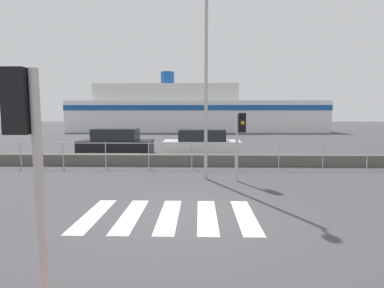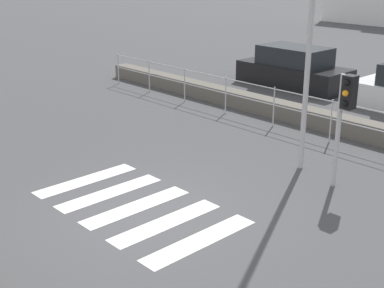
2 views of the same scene
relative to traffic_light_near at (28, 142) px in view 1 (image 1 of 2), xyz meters
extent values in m
plane|color=#424244|center=(1.50, 3.73, -2.11)|extent=(160.00, 160.00, 0.00)
cube|color=silver|center=(-0.70, 3.73, -2.11)|extent=(0.45, 2.40, 0.01)
cube|color=silver|center=(0.20, 3.73, -2.11)|extent=(0.45, 2.40, 0.01)
cube|color=silver|center=(1.10, 3.73, -2.11)|extent=(0.45, 2.40, 0.01)
cube|color=silver|center=(2.00, 3.73, -2.11)|extent=(0.45, 2.40, 0.01)
cube|color=silver|center=(2.90, 3.73, -2.11)|extent=(0.45, 2.40, 0.01)
cube|color=#605B54|center=(1.50, 10.68, -1.86)|extent=(21.00, 0.55, 0.50)
cylinder|color=#B2B2B5|center=(1.50, 9.80, -1.00)|extent=(18.90, 0.03, 0.03)
cylinder|color=#B2B2B5|center=(1.50, 9.80, -1.47)|extent=(18.90, 0.03, 0.03)
cylinder|color=#B2B2B5|center=(-6.06, 9.80, -1.53)|extent=(0.04, 0.04, 1.17)
cylinder|color=#B2B2B5|center=(-4.17, 9.80, -1.53)|extent=(0.04, 0.04, 1.17)
cylinder|color=#B2B2B5|center=(-2.28, 9.80, -1.53)|extent=(0.04, 0.04, 1.17)
cylinder|color=#B2B2B5|center=(-0.39, 9.80, -1.53)|extent=(0.04, 0.04, 1.17)
cylinder|color=#B2B2B5|center=(1.50, 9.80, -1.53)|extent=(0.04, 0.04, 1.17)
cylinder|color=#B2B2B5|center=(3.39, 9.80, -1.53)|extent=(0.04, 0.04, 1.17)
cylinder|color=#B2B2B5|center=(5.28, 9.80, -1.53)|extent=(0.04, 0.04, 1.17)
cylinder|color=#B2B2B5|center=(7.17, 9.80, -1.53)|extent=(0.04, 0.04, 1.17)
cylinder|color=#B2B2B5|center=(9.06, 9.80, -1.53)|extent=(0.04, 0.04, 1.17)
cylinder|color=#B2B2B5|center=(0.10, -0.01, -0.67)|extent=(0.10, 0.10, 2.87)
cube|color=black|center=(-0.07, -0.01, 0.42)|extent=(0.24, 0.24, 0.68)
sphere|color=black|center=(-0.07, 0.13, 0.63)|extent=(0.13, 0.13, 0.13)
sphere|color=orange|center=(-0.07, 0.13, 0.42)|extent=(0.13, 0.13, 0.13)
sphere|color=black|center=(-0.07, 0.13, 0.21)|extent=(0.13, 0.13, 0.13)
cylinder|color=#B2B2B5|center=(3.15, 7.44, -0.90)|extent=(0.10, 0.10, 2.42)
cube|color=black|center=(3.32, 7.44, -0.03)|extent=(0.24, 0.24, 0.68)
sphere|color=black|center=(3.32, 7.30, 0.18)|extent=(0.13, 0.13, 0.13)
sphere|color=orange|center=(3.32, 7.30, -0.03)|extent=(0.13, 0.13, 0.13)
sphere|color=black|center=(3.32, 7.30, -0.24)|extent=(0.13, 0.13, 0.13)
cylinder|color=#B2B2B5|center=(2.06, 7.78, 1.18)|extent=(0.12, 0.12, 6.57)
cube|color=white|center=(1.50, 37.77, -0.13)|extent=(32.83, 8.36, 3.95)
cube|color=white|center=(-2.44, 37.77, 2.93)|extent=(18.39, 6.69, 2.17)
cube|color=#194C99|center=(1.50, 33.57, 0.97)|extent=(32.83, 0.08, 0.63)
cylinder|color=#194C99|center=(-2.44, 37.77, 4.92)|extent=(1.80, 1.80, 1.80)
cube|color=black|center=(-3.08, 14.32, -1.69)|extent=(4.21, 1.77, 0.83)
cube|color=#1E2328|center=(-3.08, 14.32, -0.94)|extent=(2.53, 1.56, 0.68)
cube|color=silver|center=(1.98, 14.32, -1.70)|extent=(4.46, 1.86, 0.81)
cube|color=#1E2328|center=(1.98, 14.32, -0.97)|extent=(2.67, 1.63, 0.66)
camera|label=1|loc=(1.81, -3.10, 0.30)|focal=28.00mm
camera|label=2|loc=(8.76, -1.93, 2.52)|focal=50.00mm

